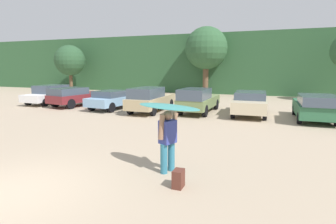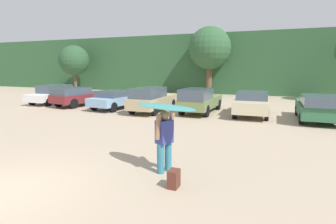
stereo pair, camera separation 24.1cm
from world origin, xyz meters
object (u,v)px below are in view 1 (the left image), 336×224
Objects in this scene: parked_car_champagne at (250,102)px; parked_car_forest_green at (315,107)px; person_adult at (168,138)px; parked_car_sky_blue at (114,99)px; surfboard_teal at (167,107)px; parked_car_olive_green at (198,100)px; parked_car_maroon at (76,96)px; parked_car_white at (51,94)px; backpack_dropped at (178,179)px; parked_car_tan at (150,99)px.

parked_car_forest_green reaches higher than parked_car_champagne.
person_adult reaches higher than parked_car_champagne.
surfboard_teal is at bearing -135.21° from parked_car_sky_blue.
parked_car_champagne is (9.22, 0.84, 0.08)m from parked_car_sky_blue.
parked_car_champagne is at bearing -78.44° from parked_car_sky_blue.
parked_car_olive_green is 10.33m from surfboard_teal.
parked_car_sky_blue is at bearing -84.59° from parked_car_maroon.
person_adult reaches higher than parked_car_olive_green.
parked_car_white is at bearing -16.47° from surfboard_teal.
surfboard_teal is 4.84× the size of backpack_dropped.
parked_car_white is 2.05× the size of surfboard_teal.
parked_car_tan reaches higher than backpack_dropped.
parked_car_white is 0.93× the size of parked_car_olive_green.
parked_car_maroon is at bearing 92.34° from parked_car_sky_blue.
parked_car_maroon is 2.74× the size of person_adult.
parked_car_sky_blue is at bearing -96.49° from parked_car_white.
backpack_dropped is at bearing 157.14° from parked_car_forest_green.
parked_car_forest_green is at bearing 67.69° from backpack_dropped.
parked_car_sky_blue is 2.59× the size of person_adult.
parked_car_sky_blue is at bearing 93.55° from parked_car_champagne.
parked_car_champagne is (12.68, 0.60, 0.01)m from parked_car_maroon.
parked_car_sky_blue is at bearing -28.51° from person_adult.
parked_car_white is 0.98× the size of parked_car_sky_blue.
parked_car_white is at bearing 89.73° from parked_car_olive_green.
parked_car_maroon is 1.07× the size of parked_car_forest_green.
parked_car_white is at bearing 83.07° from parked_car_tan.
backpack_dropped is (2.31, -10.93, -0.63)m from parked_car_olive_green.
parked_car_forest_green is 2.06× the size of surfboard_teal.
parked_car_tan is 11.62m from backpack_dropped.
person_adult is 0.81× the size of surfboard_teal.
parked_car_sky_blue is at bearing 94.87° from parked_car_olive_green.
person_adult is (-4.97, -9.77, 0.20)m from parked_car_forest_green.
parked_car_white is 0.93× the size of parked_car_maroon.
parked_car_forest_green is at bearing -91.98° from parked_car_white.
backpack_dropped is at bearing -123.05° from parked_car_maroon.
surfboard_teal is 1.92m from backpack_dropped.
backpack_dropped is at bearing -127.54° from parked_car_white.
parked_car_champagne is at bearing -77.88° from parked_car_maroon.
surfboard_teal is at bearing -122.32° from parked_car_maroon.
parked_car_sky_blue is 2.09× the size of surfboard_teal.
parked_car_tan reaches higher than parked_car_maroon.
parked_car_sky_blue is 12.51m from surfboard_teal.
parked_car_tan is at bearing -85.24° from parked_car_maroon.
parked_car_maroon is 16.01m from backpack_dropped.
parked_car_olive_green is at bearing 101.94° from backpack_dropped.
parked_car_tan is 1.00× the size of parked_car_olive_green.
parked_car_olive_green is (3.08, 0.65, -0.00)m from parked_car_tan.
parked_car_maroon is 1.00× the size of parked_car_tan.
parked_car_olive_green reaches higher than parked_car_white.
person_adult reaches higher than parked_car_tan.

